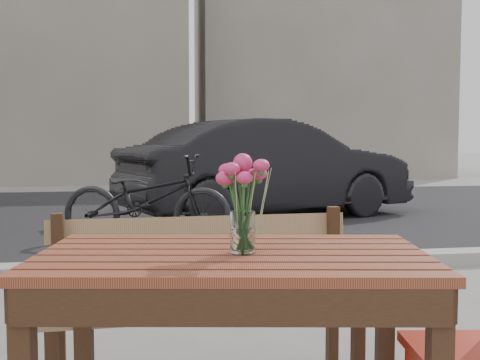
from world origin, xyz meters
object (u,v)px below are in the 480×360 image
(main_vase, at_px, (243,191))
(bicycle, at_px, (147,200))
(main_table, at_px, (233,291))
(parked_car, at_px, (268,169))

(main_vase, bearing_deg, bicycle, 93.05)
(main_table, xyz_separation_m, bicycle, (-0.21, 4.43, -0.15))
(main_table, bearing_deg, bicycle, 102.59)
(main_vase, xyz_separation_m, bicycle, (-0.24, 4.44, -0.47))
(parked_car, xyz_separation_m, bicycle, (-1.71, -1.90, -0.21))
(main_vase, distance_m, bicycle, 4.47)
(bicycle, bearing_deg, main_vase, -158.56)
(main_vase, relative_size, parked_car, 0.08)
(main_vase, height_order, bicycle, main_vase)
(main_vase, bearing_deg, parked_car, 76.94)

